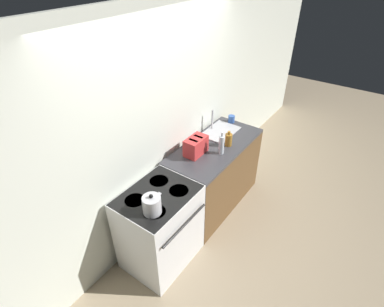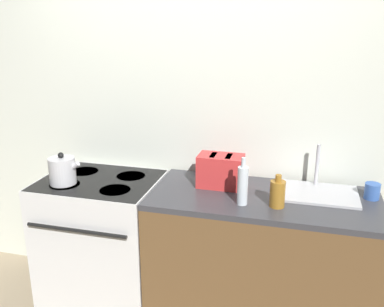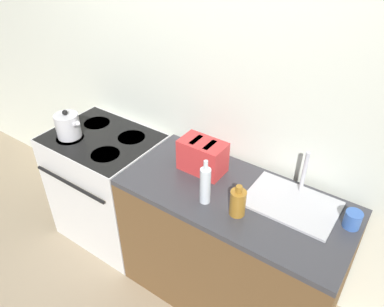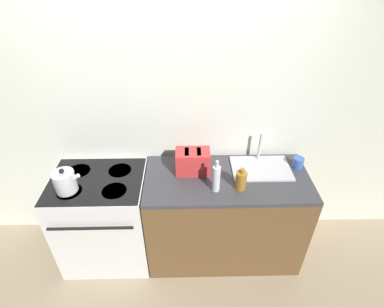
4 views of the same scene
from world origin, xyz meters
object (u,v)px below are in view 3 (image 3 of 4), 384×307
stove (109,186)px  cup_blue (353,220)px  bottle_amber (238,202)px  bottle_clear (205,185)px  toaster (203,156)px  kettle (68,126)px

stove → cup_blue: (1.72, 0.14, 0.50)m
bottle_amber → bottle_clear: bearing=-175.0°
toaster → cup_blue: 0.92m
bottle_clear → cup_blue: (0.74, 0.28, -0.07)m
kettle → toaster: kettle is taller
kettle → cup_blue: bearing=7.6°
bottle_amber → cup_blue: size_ratio=2.01×
kettle → cup_blue: (1.92, 0.25, -0.04)m
stove → bottle_amber: bottle_amber is taller
stove → kettle: bearing=-149.5°
toaster → bottle_amber: size_ratio=1.48×
kettle → bottle_clear: bearing=-1.1°
kettle → bottle_amber: size_ratio=1.11×
kettle → toaster: bearing=12.2°
toaster → cup_blue: toaster is taller
kettle → stove: bearing=30.5°
stove → toaster: bearing=7.3°
toaster → bottle_amber: (0.37, -0.22, -0.02)m
stove → kettle: kettle is taller
stove → bottle_clear: bearing=-7.9°
bottle_amber → cup_blue: bottle_amber is taller
bottle_amber → kettle: bearing=179.8°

